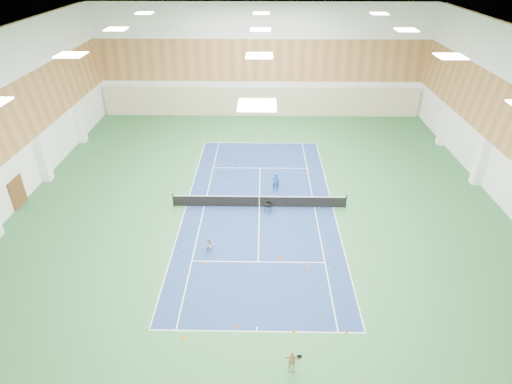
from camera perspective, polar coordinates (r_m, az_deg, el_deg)
ground at (r=31.94m, az=0.44°, el=-2.01°), size 40.00×40.00×0.00m
room_shell at (r=29.19m, az=0.49°, el=8.02°), size 36.00×40.00×12.00m
wood_cladding at (r=28.50m, az=0.51°, el=11.75°), size 36.00×40.00×8.00m
ceiling_light_grid at (r=27.52m, az=0.54°, el=19.52°), size 21.40×25.40×0.06m
court_surface at (r=31.94m, az=0.44°, el=-2.00°), size 10.97×23.77×0.01m
tennis_balls_scatter at (r=31.91m, az=0.44°, el=-1.94°), size 10.57×22.77×0.07m
tennis_net at (r=31.65m, az=0.45°, el=-1.16°), size 12.80×0.10×1.10m
back_curtain at (r=49.26m, az=0.70°, el=11.92°), size 35.40×0.16×3.20m
door_left_b at (r=36.23m, az=-29.19°, el=-0.02°), size 0.08×1.80×2.20m
coach at (r=33.71m, az=2.65°, el=1.38°), size 0.60×0.40×1.59m
child_court at (r=27.31m, az=-6.11°, el=-7.06°), size 0.68×0.64×1.11m
child_apron at (r=20.91m, az=4.78°, el=-21.54°), size 0.74×0.35×1.24m
ball_cart at (r=31.10m, az=1.62°, el=-2.09°), size 0.59×0.59×0.83m
cone_svc_a at (r=26.75m, az=-6.99°, el=-9.27°), size 0.19×0.19×0.21m
cone_svc_b at (r=26.60m, az=-3.26°, el=-9.36°), size 0.17×0.17×0.19m
cone_svc_c at (r=26.94m, az=3.33°, el=-8.67°), size 0.23×0.23×0.25m
cone_svc_d at (r=26.48m, az=6.77°, el=-9.75°), size 0.18×0.18×0.20m
cone_base_a at (r=22.67m, az=-9.82°, el=-18.53°), size 0.22×0.22×0.24m
cone_base_b at (r=22.88m, az=-2.58°, el=-17.47°), size 0.18×0.18×0.19m
cone_base_c at (r=22.74m, az=5.05°, el=-17.93°), size 0.20×0.20×0.22m
cone_base_d at (r=23.12m, az=11.95°, el=-17.66°), size 0.18×0.18×0.19m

